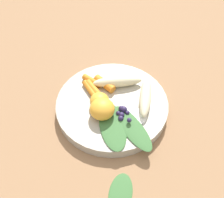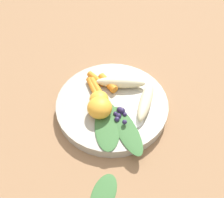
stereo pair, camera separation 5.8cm
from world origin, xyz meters
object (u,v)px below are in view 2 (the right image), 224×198
Objects in this scene: bowl at (112,105)px; kale_leaf_stray at (104,193)px; orange_segment_near at (100,108)px; banana_peeled_left at (121,82)px; banana_peeled_right at (146,101)px.

bowl is 0.20m from kale_leaf_stray.
bowl is 0.05m from orange_segment_near.
orange_segment_near is at bearing -50.50° from bowl.
banana_peeled_right is (0.07, 0.04, 0.00)m from banana_peeled_left.
banana_peeled_left is at bearing 138.29° from orange_segment_near.
orange_segment_near is (0.00, -0.11, 0.01)m from banana_peeled_right.
bowl is 4.74× the size of orange_segment_near.
kale_leaf_stray is at bearing -7.64° from orange_segment_near.
kale_leaf_stray is (0.24, -0.09, -0.04)m from banana_peeled_left.
bowl is at bearing 69.71° from banana_peeled_left.
banana_peeled_left is 1.00× the size of banana_peeled_right.
banana_peeled_right reaches higher than bowl.
banana_peeled_right is 2.16× the size of orange_segment_near.
orange_segment_near is (0.03, -0.03, 0.03)m from bowl.
banana_peeled_left is at bearing 145.33° from bowl.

